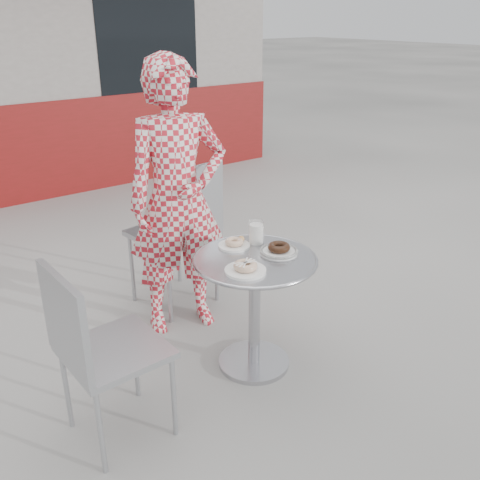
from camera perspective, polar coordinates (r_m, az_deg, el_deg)
ground at (r=3.07m, az=1.13°, el=-13.40°), size 60.00×60.00×0.00m
bistro_table at (r=2.83m, az=1.59°, el=-4.87°), size 0.65×0.65×0.66m
chair_far at (r=3.58m, az=-6.91°, el=-2.22°), size 0.53×0.54×0.98m
chair_left at (r=2.57m, az=-13.11°, el=-14.78°), size 0.44×0.43×0.88m
seated_person at (r=3.14m, az=-6.65°, el=4.25°), size 0.67×0.53×1.64m
plate_far at (r=2.88m, az=-0.58°, el=-0.38°), size 0.17×0.17×0.05m
plate_near at (r=2.60m, az=0.58°, el=-3.01°), size 0.20×0.20×0.05m
plate_checker at (r=2.81m, az=4.17°, el=-1.07°), size 0.20×0.20×0.05m
milk_cup at (r=2.91m, az=1.74°, el=0.78°), size 0.08×0.08×0.13m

